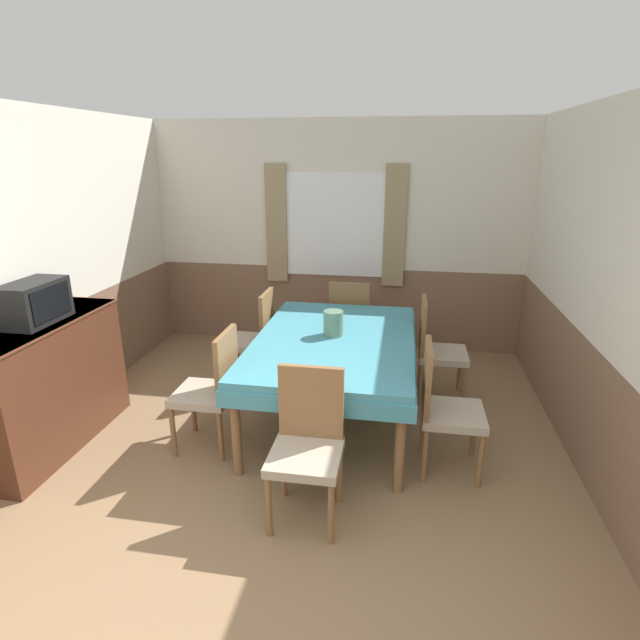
% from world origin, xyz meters
% --- Properties ---
extents(wall_back, '(4.65, 0.10, 2.60)m').
position_xyz_m(wall_back, '(-0.00, 4.36, 1.31)').
color(wall_back, silver).
rests_on(wall_back, ground_plane).
extents(wall_left, '(0.05, 4.73, 2.60)m').
position_xyz_m(wall_left, '(-2.15, 2.17, 1.30)').
color(wall_left, silver).
rests_on(wall_left, ground_plane).
extents(wall_right, '(0.05, 4.73, 2.60)m').
position_xyz_m(wall_right, '(2.15, 2.17, 1.30)').
color(wall_right, silver).
rests_on(wall_right, ground_plane).
extents(dining_table, '(1.34, 2.00, 0.77)m').
position_xyz_m(dining_table, '(0.25, 2.49, 0.67)').
color(dining_table, teal).
rests_on(dining_table, ground_plane).
extents(chair_right_near, '(0.44, 0.44, 0.97)m').
position_xyz_m(chair_right_near, '(1.12, 1.92, 0.52)').
color(chair_right_near, brown).
rests_on(chair_right_near, ground_plane).
extents(chair_head_window, '(0.44, 0.44, 0.97)m').
position_xyz_m(chair_head_window, '(0.25, 3.69, 0.52)').
color(chair_head_window, brown).
rests_on(chair_head_window, ground_plane).
extents(chair_head_near, '(0.44, 0.44, 0.97)m').
position_xyz_m(chair_head_near, '(0.25, 1.30, 0.52)').
color(chair_head_near, brown).
rests_on(chair_head_near, ground_plane).
extents(chair_left_near, '(0.44, 0.44, 0.97)m').
position_xyz_m(chair_left_near, '(-0.62, 1.92, 0.52)').
color(chair_left_near, brown).
rests_on(chair_left_near, ground_plane).
extents(chair_right_far, '(0.44, 0.44, 0.97)m').
position_xyz_m(chair_right_far, '(1.12, 3.07, 0.52)').
color(chair_right_far, brown).
rests_on(chair_right_far, ground_plane).
extents(chair_left_far, '(0.44, 0.44, 0.97)m').
position_xyz_m(chair_left_far, '(-0.62, 3.07, 0.52)').
color(chair_left_far, brown).
rests_on(chair_left_far, ground_plane).
extents(sideboard, '(0.46, 1.41, 1.03)m').
position_xyz_m(sideboard, '(-1.88, 1.74, 0.52)').
color(sideboard, '#4C2819').
rests_on(sideboard, ground_plane).
extents(tv, '(0.29, 0.49, 0.31)m').
position_xyz_m(tv, '(-1.89, 1.76, 1.18)').
color(tv, black).
rests_on(tv, sideboard).
extents(vase, '(0.17, 0.17, 0.21)m').
position_xyz_m(vase, '(0.23, 2.56, 0.87)').
color(vase, slate).
rests_on(vase, dining_table).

